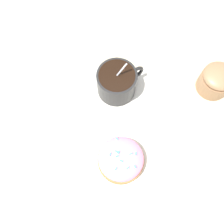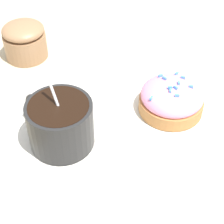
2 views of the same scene
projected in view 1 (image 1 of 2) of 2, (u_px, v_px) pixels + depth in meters
ground_plane at (120, 124)px, 0.63m from camera, size 3.00×3.00×0.00m
paper_napkin at (120, 123)px, 0.63m from camera, size 0.33×0.34×0.00m
coffee_cup at (117, 82)px, 0.63m from camera, size 0.10×0.12×0.11m
frosted_pastry at (121, 159)px, 0.57m from camera, size 0.10×0.10×0.05m
sugar_bowl at (216, 80)px, 0.63m from camera, size 0.08×0.08×0.07m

